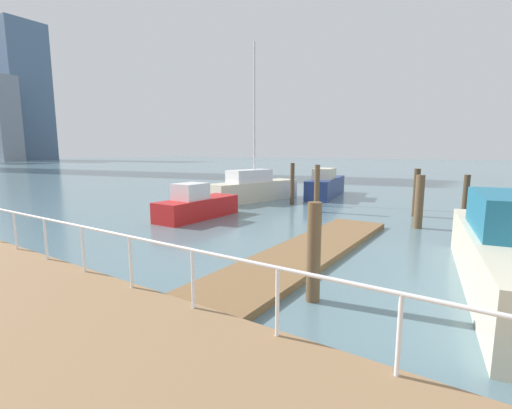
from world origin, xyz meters
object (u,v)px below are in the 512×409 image
moored_boat_2 (197,205)px  moored_boat_3 (254,188)px  moored_boat_0 (326,185)px  moored_boat_1 (502,255)px

moored_boat_2 → moored_boat_3: size_ratio=0.46×
moored_boat_2 → moored_boat_3: (6.37, 1.08, 0.22)m
moored_boat_0 → moored_boat_3: 5.46m
moored_boat_1 → moored_boat_3: (9.04, 12.80, -0.02)m
moored_boat_2 → moored_boat_1: bearing=-102.9°
moored_boat_2 → moored_boat_0: bearing=-9.9°
moored_boat_1 → moored_boat_3: moored_boat_3 is taller
moored_boat_0 → moored_boat_2: 11.10m
moored_boat_3 → moored_boat_1: bearing=-125.2°
moored_boat_0 → moored_boat_3: size_ratio=0.70×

